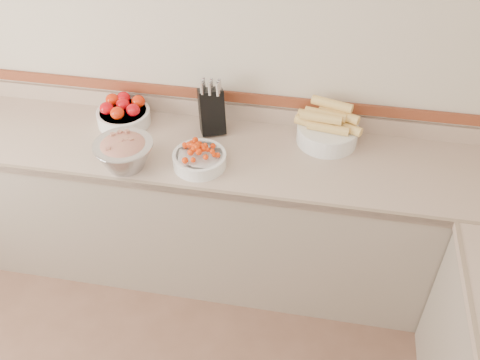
% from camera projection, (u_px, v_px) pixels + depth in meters
% --- Properties ---
extents(back_wall, '(4.00, 0.00, 4.00)m').
position_uv_depth(back_wall, '(197.00, 52.00, 2.85)').
color(back_wall, beige).
rests_on(back_wall, ground_plane).
extents(counter_back, '(4.00, 0.65, 1.08)m').
position_uv_depth(counter_back, '(192.00, 208.00, 3.16)').
color(counter_back, tan).
rests_on(counter_back, ground_plane).
extents(knife_block, '(0.18, 0.20, 0.32)m').
position_uv_depth(knife_block, '(212.00, 110.00, 2.91)').
color(knife_block, black).
rests_on(knife_block, counter_back).
extents(tomato_bowl, '(0.30, 0.30, 0.15)m').
position_uv_depth(tomato_bowl, '(123.00, 113.00, 3.01)').
color(tomato_bowl, white).
rests_on(tomato_bowl, counter_back).
extents(cherry_tomato_bowl, '(0.28, 0.28, 0.15)m').
position_uv_depth(cherry_tomato_bowl, '(199.00, 157.00, 2.73)').
color(cherry_tomato_bowl, white).
rests_on(cherry_tomato_bowl, counter_back).
extents(corn_bowl, '(0.36, 0.33, 0.24)m').
position_uv_depth(corn_bowl, '(328.00, 129.00, 2.86)').
color(corn_bowl, white).
rests_on(corn_bowl, counter_back).
extents(rhubarb_bowl, '(0.30, 0.30, 0.17)m').
position_uv_depth(rhubarb_bowl, '(124.00, 152.00, 2.70)').
color(rhubarb_bowl, '#B2B2BA').
rests_on(rhubarb_bowl, counter_back).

